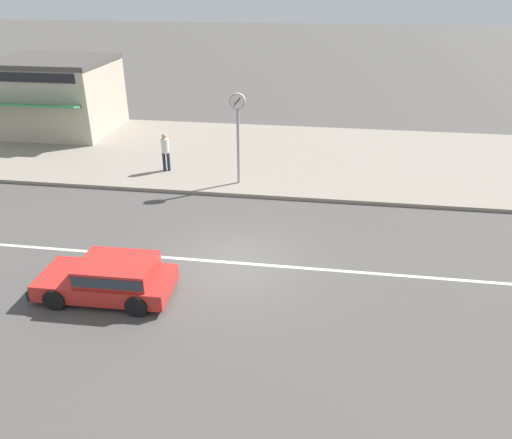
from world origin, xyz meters
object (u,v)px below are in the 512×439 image
pedestrian_near_clock (165,149)px  shopfront_corner_warung (58,95)px  hatchback_red_1 (110,277)px  street_clock (238,118)px

pedestrian_near_clock → shopfront_corner_warung: (-7.58, 5.26, 0.96)m
hatchback_red_1 → shopfront_corner_warung: 17.08m
hatchback_red_1 → street_clock: size_ratio=1.01×
pedestrian_near_clock → street_clock: bearing=-15.6°
pedestrian_near_clock → shopfront_corner_warung: size_ratio=0.29×
hatchback_red_1 → pedestrian_near_clock: size_ratio=2.24×
street_clock → pedestrian_near_clock: bearing=164.4°
hatchback_red_1 → shopfront_corner_warung: bearing=121.6°
street_clock → pedestrian_near_clock: size_ratio=2.22×
street_clock → pedestrian_near_clock: 3.96m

